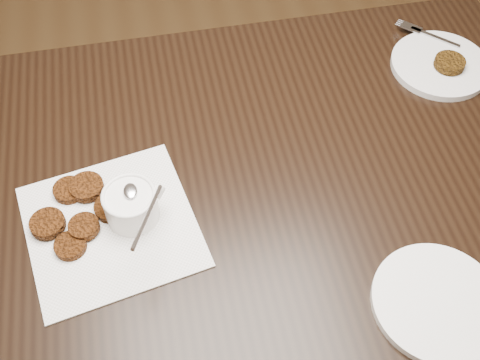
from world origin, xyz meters
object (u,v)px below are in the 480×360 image
table (230,273)px  plate_with_patty (441,62)px  napkin (111,226)px  plate_empty (437,302)px  sauce_ramekin (128,194)px

table → plate_with_patty: bearing=23.5°
plate_with_patty → table: bearing=-156.5°
table → plate_with_patty: (0.55, 0.24, 0.39)m
table → napkin: napkin is taller
plate_with_patty → plate_empty: 0.61m
sauce_ramekin → plate_empty: 0.57m
table → plate_empty: 0.59m
sauce_ramekin → plate_with_patty: bearing=20.5°
plate_with_patty → plate_empty: plate_with_patty is taller
napkin → plate_with_patty: (0.78, 0.29, 0.01)m
sauce_ramekin → plate_with_patty: 0.78m
table → plate_with_patty: plate_with_patty is taller
table → napkin: 0.45m
table → sauce_ramekin: sauce_ramekin is taller
sauce_ramekin → plate_empty: (0.49, -0.28, -0.06)m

